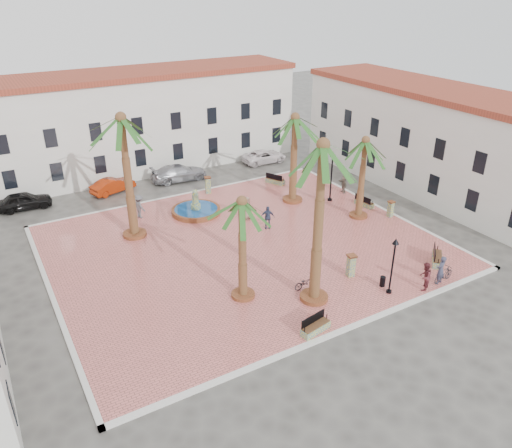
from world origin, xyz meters
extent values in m
plane|color=#56544F|center=(0.00, 0.00, 0.00)|extent=(120.00, 120.00, 0.00)
cube|color=#DA6C65|center=(0.00, 0.00, 0.07)|extent=(26.00, 22.00, 0.15)
cube|color=silver|center=(0.00, 11.00, 0.08)|extent=(26.30, 0.30, 0.16)
cube|color=silver|center=(0.00, -11.00, 0.08)|extent=(26.30, 0.30, 0.16)
cube|color=silver|center=(13.00, 0.00, 0.08)|extent=(0.30, 22.30, 0.16)
cube|color=silver|center=(-13.00, 0.00, 0.08)|extent=(0.30, 22.30, 0.16)
cube|color=white|center=(0.00, 20.00, 4.50)|extent=(30.00, 7.00, 9.00)
cube|color=#943826|center=(0.00, 20.00, 9.25)|extent=(30.40, 7.40, 0.50)
cube|color=black|center=(-13.12, 16.52, 2.20)|extent=(1.00, 0.12, 1.60)
cube|color=black|center=(-9.38, 16.52, 2.20)|extent=(1.00, 0.12, 1.60)
cube|color=black|center=(-5.62, 16.52, 2.20)|extent=(1.00, 0.12, 1.60)
cube|color=black|center=(-1.88, 16.52, 2.20)|extent=(1.00, 0.12, 1.60)
cube|color=black|center=(1.88, 16.52, 2.20)|extent=(1.00, 0.12, 1.60)
cube|color=black|center=(5.62, 16.52, 2.20)|extent=(1.00, 0.12, 1.60)
cube|color=black|center=(9.38, 16.52, 2.20)|extent=(1.00, 0.12, 1.60)
cube|color=black|center=(13.12, 16.52, 2.20)|extent=(1.00, 0.12, 1.60)
cube|color=black|center=(-13.12, 16.52, 5.20)|extent=(1.00, 0.12, 1.60)
cube|color=black|center=(-9.38, 16.52, 5.20)|extent=(1.00, 0.12, 1.60)
cube|color=black|center=(-5.62, 16.52, 5.20)|extent=(1.00, 0.12, 1.60)
cube|color=black|center=(-1.88, 16.52, 5.20)|extent=(1.00, 0.12, 1.60)
cube|color=black|center=(1.88, 16.52, 5.20)|extent=(1.00, 0.12, 1.60)
cube|color=black|center=(5.62, 16.52, 5.20)|extent=(1.00, 0.12, 1.60)
cube|color=black|center=(9.38, 16.52, 5.20)|extent=(1.00, 0.12, 1.60)
cube|color=black|center=(13.12, 16.52, 5.20)|extent=(1.00, 0.12, 1.60)
cube|color=white|center=(20.00, 2.00, 4.25)|extent=(7.00, 26.00, 8.50)
cube|color=#943826|center=(20.00, 2.00, 8.75)|extent=(7.40, 26.40, 0.50)
cube|color=black|center=(16.54, -5.77, 2.20)|extent=(0.12, 1.00, 1.60)
cube|color=black|center=(16.54, -2.06, 2.20)|extent=(0.12, 1.00, 1.60)
cube|color=black|center=(16.54, 1.65, 2.20)|extent=(0.12, 1.00, 1.60)
cube|color=black|center=(16.54, 5.37, 2.20)|extent=(0.12, 1.00, 1.60)
cube|color=black|center=(16.54, 9.08, 2.20)|extent=(0.12, 1.00, 1.60)
cube|color=black|center=(16.54, 12.80, 2.20)|extent=(0.12, 1.00, 1.60)
cube|color=black|center=(16.54, -5.77, 5.20)|extent=(0.12, 1.00, 1.60)
cube|color=black|center=(16.54, -2.06, 5.20)|extent=(0.12, 1.00, 1.60)
cube|color=black|center=(16.54, 1.65, 5.20)|extent=(0.12, 1.00, 1.60)
cube|color=black|center=(16.54, 5.37, 5.20)|extent=(0.12, 1.00, 1.60)
cube|color=black|center=(16.54, 9.08, 5.20)|extent=(0.12, 1.00, 1.60)
cube|color=black|center=(16.54, 12.80, 5.20)|extent=(0.12, 1.00, 1.60)
cube|color=black|center=(-16.02, -10.00, 2.20)|extent=(0.12, 1.00, 1.60)
cube|color=black|center=(-16.02, -6.00, 2.20)|extent=(0.12, 1.00, 1.60)
cylinder|color=brown|center=(-0.68, 6.77, 0.34)|extent=(3.94, 3.94, 0.38)
cylinder|color=#194C8C|center=(-0.68, 6.77, 0.51)|extent=(3.47, 3.47, 0.06)
cylinder|color=gray|center=(-0.68, 6.77, 0.53)|extent=(0.84, 0.84, 0.75)
cylinder|color=gray|center=(-0.68, 6.77, 1.28)|extent=(0.56, 0.56, 1.13)
sphere|color=gray|center=(-0.68, 6.77, 1.98)|extent=(0.41, 0.41, 0.41)
cylinder|color=brown|center=(-6.23, 5.40, 0.28)|extent=(1.73, 1.73, 0.26)
cylinder|color=brown|center=(-6.23, 5.40, 4.69)|extent=(0.56, 0.56, 8.57)
sphere|color=brown|center=(-6.23, 5.40, 8.98)|extent=(0.75, 0.75, 0.75)
cylinder|color=brown|center=(-3.10, -5.50, 0.26)|extent=(1.42, 1.42, 0.21)
cylinder|color=brown|center=(-3.10, -5.50, 3.35)|extent=(0.46, 0.46, 5.98)
sphere|color=brown|center=(-3.10, -5.50, 6.35)|extent=(0.62, 0.62, 0.62)
cylinder|color=brown|center=(0.39, -7.86, 0.28)|extent=(1.67, 1.67, 0.25)
cylinder|color=brown|center=(0.39, -7.86, 5.01)|extent=(0.54, 0.54, 9.22)
sphere|color=brown|center=(0.39, -7.86, 9.62)|extent=(0.73, 0.73, 0.73)
cylinder|color=brown|center=(10.24, -0.38, 0.26)|extent=(1.44, 1.44, 0.22)
cylinder|color=brown|center=(10.24, -0.38, 3.40)|extent=(0.47, 0.47, 6.08)
sphere|color=brown|center=(10.24, -0.38, 6.44)|extent=(0.63, 0.63, 0.63)
cylinder|color=brown|center=(7.45, 4.89, 0.28)|extent=(1.67, 1.67, 0.25)
cylinder|color=brown|center=(7.45, 4.89, 3.89)|extent=(0.54, 0.54, 6.98)
sphere|color=brown|center=(7.45, 4.89, 7.38)|extent=(0.73, 0.73, 0.73)
cube|color=gray|center=(-1.36, -10.40, 0.35)|extent=(1.90, 0.88, 0.41)
cube|color=#56351E|center=(-1.36, -10.40, 0.59)|extent=(1.79, 0.82, 0.06)
cube|color=black|center=(-1.40, -10.18, 0.86)|extent=(1.71, 0.37, 0.51)
cylinder|color=black|center=(-2.21, -10.56, 0.71)|extent=(0.05, 0.05, 0.30)
cylinder|color=black|center=(-0.51, -10.24, 0.71)|extent=(0.05, 0.05, 0.30)
cube|color=gray|center=(10.02, -8.57, 0.37)|extent=(1.85, 1.79, 0.44)
cube|color=#56351E|center=(10.02, -8.57, 0.62)|extent=(1.73, 1.67, 0.07)
cube|color=black|center=(9.86, -8.40, 0.92)|extent=(1.39, 1.31, 0.55)
cylinder|color=black|center=(9.34, -9.21, 0.75)|extent=(0.05, 0.05, 0.33)
cylinder|color=black|center=(10.70, -7.94, 0.75)|extent=(0.05, 0.05, 0.33)
cube|color=gray|center=(12.03, 0.99, 0.35)|extent=(0.78, 1.82, 0.39)
cube|color=#56351E|center=(12.03, 0.99, 0.57)|extent=(0.72, 1.71, 0.06)
cube|color=black|center=(11.82, 0.96, 0.83)|extent=(0.28, 1.65, 0.49)
cylinder|color=black|center=(12.15, 0.17, 0.69)|extent=(0.05, 0.05, 0.29)
cylinder|color=black|center=(11.92, 1.81, 0.69)|extent=(0.05, 0.05, 0.29)
cube|color=gray|center=(8.33, 9.05, 0.35)|extent=(1.32, 1.89, 0.41)
cube|color=#56351E|center=(8.33, 9.05, 0.59)|extent=(1.23, 1.78, 0.06)
cube|color=black|center=(8.13, 8.95, 0.86)|extent=(0.82, 1.57, 0.51)
cylinder|color=black|center=(8.72, 8.28, 0.71)|extent=(0.05, 0.05, 0.31)
cylinder|color=black|center=(7.95, 9.83, 0.71)|extent=(0.05, 0.05, 0.31)
cylinder|color=black|center=(4.72, -9.61, 0.22)|extent=(0.33, 0.33, 0.15)
cylinder|color=black|center=(4.72, -9.61, 1.89)|extent=(0.11, 0.11, 3.29)
cone|color=black|center=(4.72, -9.61, 3.67)|extent=(0.40, 0.40, 0.37)
sphere|color=beige|center=(4.72, -9.61, 3.53)|extent=(0.22, 0.22, 0.22)
cylinder|color=black|center=(10.25, 3.32, 0.24)|extent=(0.39, 0.39, 0.17)
cylinder|color=black|center=(10.25, 3.32, 2.19)|extent=(0.13, 0.13, 3.86)
cone|color=black|center=(10.25, 3.32, 4.28)|extent=(0.47, 0.47, 0.43)
sphere|color=beige|center=(10.25, 3.32, 4.12)|extent=(0.26, 0.26, 0.26)
cube|color=gray|center=(3.91, -6.96, 0.85)|extent=(0.50, 0.50, 1.41)
cube|color=brown|center=(3.91, -6.96, 1.61)|extent=(0.63, 0.63, 0.11)
cube|color=gray|center=(1.95, 10.05, 0.86)|extent=(0.53, 0.53, 1.41)
cube|color=brown|center=(1.95, 10.05, 1.62)|extent=(0.66, 0.66, 0.11)
cube|color=gray|center=(12.40, -1.66, 0.77)|extent=(0.41, 0.41, 1.23)
cube|color=brown|center=(12.40, -1.66, 1.43)|extent=(0.51, 0.51, 0.09)
cylinder|color=black|center=(4.86, -8.87, 0.48)|extent=(0.34, 0.34, 0.65)
imported|color=#37384E|center=(8.12, -10.40, 1.10)|extent=(0.76, 0.57, 1.90)
imported|color=black|center=(0.62, -6.68, 0.57)|extent=(1.59, 0.57, 0.83)
imported|color=maroon|center=(6.76, -10.40, 1.07)|extent=(1.11, 1.03, 1.83)
imported|color=black|center=(8.49, -10.40, 0.67)|extent=(1.77, 0.65, 1.04)
imported|color=#896C5A|center=(2.32, 3.74, 1.07)|extent=(1.07, 0.92, 1.85)
imported|color=#364263|center=(2.90, 1.54, 1.05)|extent=(1.13, 0.90, 1.79)
imported|color=#57585D|center=(-4.86, 8.21, 1.11)|extent=(1.09, 1.40, 1.91)
imported|color=#685F53|center=(12.40, 4.16, 0.96)|extent=(0.89, 1.58, 1.62)
imported|color=black|center=(-12.50, 14.94, 0.73)|extent=(4.38, 1.97, 1.46)
imported|color=#AE2C0B|center=(-5.16, 14.82, 0.66)|extent=(4.26, 2.57, 1.32)
imported|color=#999AA1|center=(1.10, 14.59, 0.76)|extent=(5.35, 2.41, 1.52)
imported|color=white|center=(10.70, 14.96, 0.65)|extent=(4.74, 2.24, 1.31)
camera|label=1|loc=(-14.95, -27.38, 17.21)|focal=35.00mm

